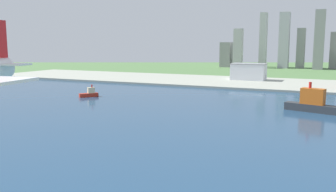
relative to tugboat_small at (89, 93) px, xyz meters
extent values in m
plane|color=#527A45|center=(144.78, -7.64, -3.41)|extent=(2400.00, 2400.00, 0.00)
cube|color=navy|center=(144.78, -67.64, -3.33)|extent=(840.00, 360.00, 0.15)
cube|color=#A4A898|center=(144.78, 182.36, -2.16)|extent=(840.00, 140.00, 2.50)
cube|color=white|center=(149.93, -227.60, 43.61)|extent=(13.04, 5.96, 0.36)
cube|color=#B22D1E|center=(-0.51, -0.66, -1.52)|extent=(15.18, 17.54, 3.48)
cube|color=beige|center=(1.02, 1.32, 2.98)|extent=(7.40, 7.81, 5.52)
cylinder|color=red|center=(1.58, 2.04, 7.13)|extent=(1.22, 1.22, 2.78)
cube|color=#2D3338|center=(205.40, 5.36, -0.35)|extent=(47.89, 21.23, 5.82)
cube|color=#BF5919|center=(202.07, 6.29, 8.60)|extent=(18.38, 11.69, 12.08)
cylinder|color=red|center=(199.80, 6.93, 16.97)|extent=(2.10, 2.10, 4.66)
cube|color=silver|center=(111.88, 208.25, 9.74)|extent=(45.18, 28.36, 21.29)
cube|color=gray|center=(111.88, 208.25, 20.98)|extent=(46.08, 28.93, 1.20)
cube|color=gray|center=(-0.56, 505.93, 24.27)|extent=(23.54, 27.47, 55.35)
cube|color=#A7A4AB|center=(28.62, 496.56, 38.93)|extent=(17.92, 19.25, 84.67)
cube|color=#A8AAAC|center=(75.14, 537.05, 56.76)|extent=(14.19, 23.10, 120.34)
cube|color=#AAA9B6|center=(122.11, 519.48, 55.64)|extent=(20.49, 25.70, 118.11)
cube|color=gray|center=(155.33, 535.36, 39.06)|extent=(16.36, 25.83, 84.94)
cube|color=gray|center=(191.65, 505.35, 56.34)|extent=(19.42, 26.30, 119.49)
cube|color=gray|center=(220.25, 536.89, 34.66)|extent=(16.56, 26.98, 76.14)
camera|label=1|loc=(211.27, -279.18, 47.66)|focal=37.71mm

